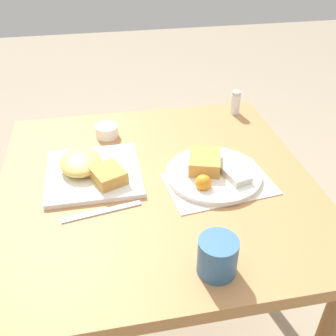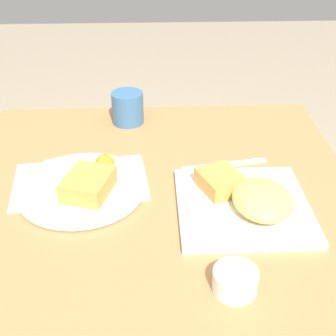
# 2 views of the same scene
# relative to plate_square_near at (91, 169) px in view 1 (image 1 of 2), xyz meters

# --- Properties ---
(ground_plane) EXTENTS (8.00, 8.00, 0.00)m
(ground_plane) POSITION_rel_plate_square_near_xyz_m (0.06, 0.18, -0.72)
(ground_plane) COLOR gray
(dining_table) EXTENTS (0.87, 0.86, 0.70)m
(dining_table) POSITION_rel_plate_square_near_xyz_m (0.06, 0.18, -0.11)
(dining_table) COLOR #B27A47
(dining_table) RESTS_ON ground_plane
(menu_card) EXTENTS (0.22, 0.31, 0.00)m
(menu_card) POSITION_rel_plate_square_near_xyz_m (0.11, 0.34, -0.02)
(menu_card) COLOR beige
(menu_card) RESTS_ON dining_table
(plate_square_near) EXTENTS (0.26, 0.26, 0.06)m
(plate_square_near) POSITION_rel_plate_square_near_xyz_m (0.00, 0.00, 0.00)
(plate_square_near) COLOR white
(plate_square_near) RESTS_ON dining_table
(plate_oval_far) EXTENTS (0.27, 0.27, 0.05)m
(plate_oval_far) POSITION_rel_plate_square_near_xyz_m (0.07, 0.33, -0.00)
(plate_oval_far) COLOR white
(plate_oval_far) RESTS_ON menu_card
(sauce_ramekin) EXTENTS (0.07, 0.07, 0.04)m
(sauce_ramekin) POSITION_rel_plate_square_near_xyz_m (-0.21, 0.06, -0.00)
(sauce_ramekin) COLOR white
(sauce_ramekin) RESTS_ON dining_table
(salt_shaker) EXTENTS (0.03, 0.03, 0.08)m
(salt_shaker) POSITION_rel_plate_square_near_xyz_m (-0.29, 0.52, 0.02)
(salt_shaker) COLOR white
(salt_shaker) RESTS_ON dining_table
(butter_knife) EXTENTS (0.05, 0.20, 0.00)m
(butter_knife) POSITION_rel_plate_square_near_xyz_m (0.17, 0.02, -0.02)
(butter_knife) COLOR silver
(butter_knife) RESTS_ON dining_table
(coffee_mug) EXTENTS (0.08, 0.08, 0.09)m
(coffee_mug) POSITION_rel_plate_square_near_xyz_m (0.40, 0.25, 0.02)
(coffee_mug) COLOR #386693
(coffee_mug) RESTS_ON dining_table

